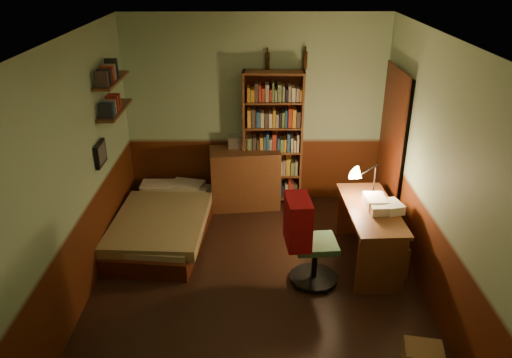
{
  "coord_description": "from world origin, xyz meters",
  "views": [
    {
      "loc": [
        -0.03,
        -4.53,
        3.3
      ],
      "look_at": [
        0.0,
        0.25,
        1.1
      ],
      "focal_mm": 35.0,
      "sensor_mm": 36.0,
      "label": 1
    }
  ],
  "objects_px": {
    "bookshelf": "(273,140)",
    "desk": "(368,235)",
    "desk_lamp": "(375,175)",
    "mini_stereo": "(240,141)",
    "bed": "(162,214)",
    "office_chair": "(316,242)",
    "dresser": "(245,178)",
    "cardboard_box_b": "(423,358)"
  },
  "relations": [
    {
      "from": "bookshelf",
      "to": "desk",
      "type": "height_order",
      "value": "bookshelf"
    },
    {
      "from": "desk_lamp",
      "to": "mini_stereo",
      "type": "bearing_deg",
      "value": 130.67
    },
    {
      "from": "bed",
      "to": "bookshelf",
      "type": "relative_size",
      "value": 1.03
    },
    {
      "from": "mini_stereo",
      "to": "bookshelf",
      "type": "xyz_separation_m",
      "value": [
        0.45,
        -0.04,
        0.03
      ]
    },
    {
      "from": "mini_stereo",
      "to": "office_chair",
      "type": "height_order",
      "value": "mini_stereo"
    },
    {
      "from": "mini_stereo",
      "to": "office_chair",
      "type": "relative_size",
      "value": 0.3
    },
    {
      "from": "dresser",
      "to": "desk",
      "type": "relative_size",
      "value": 0.73
    },
    {
      "from": "bed",
      "to": "mini_stereo",
      "type": "xyz_separation_m",
      "value": [
        0.96,
        0.92,
        0.63
      ]
    },
    {
      "from": "mini_stereo",
      "to": "bookshelf",
      "type": "relative_size",
      "value": 0.16
    },
    {
      "from": "desk",
      "to": "office_chair",
      "type": "xyz_separation_m",
      "value": [
        -0.65,
        -0.39,
        0.15
      ]
    },
    {
      "from": "mini_stereo",
      "to": "cardboard_box_b",
      "type": "distance_m",
      "value": 3.67
    },
    {
      "from": "dresser",
      "to": "office_chair",
      "type": "bearing_deg",
      "value": -72.57
    },
    {
      "from": "mini_stereo",
      "to": "desk_lamp",
      "type": "relative_size",
      "value": 0.56
    },
    {
      "from": "bed",
      "to": "desk",
      "type": "distance_m",
      "value": 2.53
    },
    {
      "from": "bookshelf",
      "to": "desk_lamp",
      "type": "height_order",
      "value": "bookshelf"
    },
    {
      "from": "bookshelf",
      "to": "desk_lamp",
      "type": "distance_m",
      "value": 1.63
    },
    {
      "from": "desk",
      "to": "dresser",
      "type": "bearing_deg",
      "value": 133.47
    },
    {
      "from": "dresser",
      "to": "office_chair",
      "type": "distance_m",
      "value": 1.95
    },
    {
      "from": "desk_lamp",
      "to": "office_chair",
      "type": "xyz_separation_m",
      "value": [
        -0.74,
        -0.7,
        -0.46
      ]
    },
    {
      "from": "bookshelf",
      "to": "dresser",
      "type": "bearing_deg",
      "value": -164.59
    },
    {
      "from": "cardboard_box_b",
      "to": "dresser",
      "type": "bearing_deg",
      "value": 117.17
    },
    {
      "from": "bed",
      "to": "office_chair",
      "type": "relative_size",
      "value": 1.96
    },
    {
      "from": "dresser",
      "to": "desk",
      "type": "height_order",
      "value": "dresser"
    },
    {
      "from": "dresser",
      "to": "desk",
      "type": "distance_m",
      "value": 2.0
    },
    {
      "from": "desk",
      "to": "cardboard_box_b",
      "type": "bearing_deg",
      "value": -87.33
    },
    {
      "from": "bed",
      "to": "mini_stereo",
      "type": "relative_size",
      "value": 6.58
    },
    {
      "from": "desk",
      "to": "cardboard_box_b",
      "type": "distance_m",
      "value": 1.68
    },
    {
      "from": "bookshelf",
      "to": "cardboard_box_b",
      "type": "relative_size",
      "value": 5.87
    },
    {
      "from": "bookshelf",
      "to": "cardboard_box_b",
      "type": "bearing_deg",
      "value": -66.38
    },
    {
      "from": "desk",
      "to": "mini_stereo",
      "type": "bearing_deg",
      "value": 132.32
    },
    {
      "from": "dresser",
      "to": "cardboard_box_b",
      "type": "distance_m",
      "value": 3.45
    },
    {
      "from": "bed",
      "to": "cardboard_box_b",
      "type": "height_order",
      "value": "bed"
    },
    {
      "from": "bed",
      "to": "bookshelf",
      "type": "bearing_deg",
      "value": 37.9
    },
    {
      "from": "bed",
      "to": "cardboard_box_b",
      "type": "bearing_deg",
      "value": -35.12
    },
    {
      "from": "desk",
      "to": "office_chair",
      "type": "distance_m",
      "value": 0.78
    },
    {
      "from": "dresser",
      "to": "bookshelf",
      "type": "relative_size",
      "value": 0.5
    },
    {
      "from": "bed",
      "to": "cardboard_box_b",
      "type": "relative_size",
      "value": 6.04
    },
    {
      "from": "desk_lamp",
      "to": "bed",
      "type": "bearing_deg",
      "value": 161.58
    },
    {
      "from": "desk",
      "to": "office_chair",
      "type": "bearing_deg",
      "value": -151.34
    },
    {
      "from": "bed",
      "to": "desk",
      "type": "bearing_deg",
      "value": -7.89
    },
    {
      "from": "office_chair",
      "to": "cardboard_box_b",
      "type": "bearing_deg",
      "value": -62.49
    },
    {
      "from": "cardboard_box_b",
      "to": "office_chair",
      "type": "bearing_deg",
      "value": 122.02
    }
  ]
}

